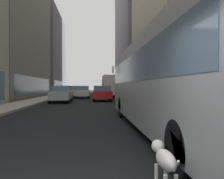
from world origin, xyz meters
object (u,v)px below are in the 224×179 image
at_px(transit_bus, 167,80).
at_px(car_yellow_taxi, 73,91).
at_px(dalmatian_dog, 164,159).
at_px(car_white_van, 82,92).
at_px(car_silver_sedan, 61,94).
at_px(car_blue_hatchback, 105,90).
at_px(box_truck, 111,86).
at_px(car_red_coupe, 102,93).

distance_m(transit_bus, car_yellow_taxi, 28.30).
height_order(transit_bus, dalmatian_dog, transit_bus).
xyz_separation_m(car_white_van, car_silver_sedan, (-1.60, -8.17, 0.00)).
relative_size(car_white_van, dalmatian_dog, 4.23).
relative_size(car_white_van, car_silver_sedan, 0.90).
relative_size(car_blue_hatchback, dalmatian_dog, 4.27).
relative_size(car_silver_sedan, car_blue_hatchback, 1.11).
xyz_separation_m(box_truck, dalmatian_dog, (-1.61, -29.39, -1.15)).
distance_m(transit_bus, dalmatian_dog, 5.13).
bearing_deg(car_white_van, dalmatian_dog, -85.02).
bearing_deg(car_red_coupe, car_blue_hatchback, 85.83).
bearing_deg(car_white_van, car_red_coupe, -69.26).
distance_m(car_blue_hatchback, dalmatian_dog, 43.09).
relative_size(transit_bus, car_white_van, 2.83).
bearing_deg(car_blue_hatchback, car_white_van, -104.36).
xyz_separation_m(car_silver_sedan, car_blue_hatchback, (5.60, 23.79, -0.00)).
distance_m(transit_bus, car_white_van, 23.10).
bearing_deg(car_blue_hatchback, transit_bus, -90.00).
height_order(car_blue_hatchback, dalmatian_dog, car_blue_hatchback).
bearing_deg(dalmatian_dog, transit_bus, 71.12).
xyz_separation_m(car_yellow_taxi, car_blue_hatchback, (5.60, 10.63, -0.00)).
relative_size(car_white_van, car_red_coupe, 1.04).
distance_m(transit_bus, car_red_coupe, 16.50).
xyz_separation_m(transit_bus, dalmatian_dog, (-1.61, -4.70, -1.26)).
relative_size(transit_bus, box_truck, 1.54).
bearing_deg(box_truck, transit_bus, -90.00).
height_order(car_white_van, box_truck, box_truck).
xyz_separation_m(car_white_van, dalmatian_dog, (2.39, -27.43, -0.31)).
height_order(car_yellow_taxi, box_truck, box_truck).
height_order(car_yellow_taxi, dalmatian_dog, car_yellow_taxi).
height_order(transit_bus, car_silver_sedan, transit_bus).
bearing_deg(dalmatian_dog, car_yellow_taxi, 97.02).
xyz_separation_m(car_white_van, car_blue_hatchback, (4.00, 15.62, -0.00)).
distance_m(car_silver_sedan, car_blue_hatchback, 24.44).
bearing_deg(dalmatian_dog, car_silver_sedan, 101.71).
height_order(transit_bus, car_yellow_taxi, transit_bus).
relative_size(transit_bus, car_red_coupe, 2.94).
distance_m(car_white_van, car_silver_sedan, 8.33).
relative_size(car_silver_sedan, dalmatian_dog, 4.72).
bearing_deg(car_silver_sedan, dalmatian_dog, -78.29).
bearing_deg(car_white_van, car_blue_hatchback, 75.64).
bearing_deg(car_red_coupe, box_truck, 79.09).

